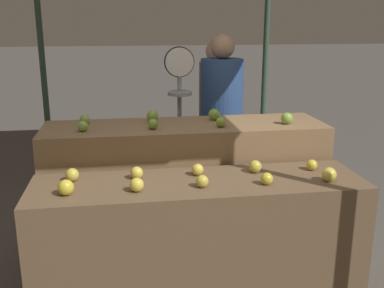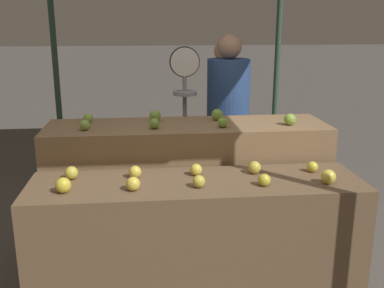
{
  "view_description": "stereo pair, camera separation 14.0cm",
  "coord_description": "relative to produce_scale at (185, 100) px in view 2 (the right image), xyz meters",
  "views": [
    {
      "loc": [
        -0.43,
        -2.5,
        1.78
      ],
      "look_at": [
        0.0,
        0.3,
        1.0
      ],
      "focal_mm": 42.0,
      "sensor_mm": 36.0,
      "label": 1
    },
    {
      "loc": [
        -0.29,
        -2.52,
        1.78
      ],
      "look_at": [
        0.0,
        0.3,
        1.0
      ],
      "focal_mm": 42.0,
      "sensor_mm": 36.0,
      "label": 2
    }
  ],
  "objects": [
    {
      "name": "display_counter_front",
      "position": [
        -0.03,
        -1.19,
        -0.71
      ],
      "size": [
        2.01,
        0.55,
        0.85
      ],
      "primitive_type": "cube",
      "color": "brown",
      "rests_on": "ground_plane"
    },
    {
      "name": "display_counter_back",
      "position": [
        -0.03,
        -0.59,
        -0.6
      ],
      "size": [
        2.01,
        0.55,
        1.06
      ],
      "primitive_type": "cube",
      "color": "olive",
      "rests_on": "ground_plane"
    },
    {
      "name": "apple_front_0",
      "position": [
        -0.8,
        -1.3,
        -0.24
      ],
      "size": [
        0.09,
        0.09,
        0.09
      ],
      "primitive_type": "sphere",
      "color": "gold",
      "rests_on": "display_counter_front"
    },
    {
      "name": "apple_front_1",
      "position": [
        -0.41,
        -1.3,
        -0.24
      ],
      "size": [
        0.08,
        0.08,
        0.08
      ],
      "primitive_type": "sphere",
      "color": "yellow",
      "rests_on": "display_counter_front"
    },
    {
      "name": "apple_front_2",
      "position": [
        -0.03,
        -1.29,
        -0.25
      ],
      "size": [
        0.07,
        0.07,
        0.07
      ],
      "primitive_type": "sphere",
      "color": "gold",
      "rests_on": "display_counter_front"
    },
    {
      "name": "apple_front_3",
      "position": [
        0.35,
        -1.31,
        -0.25
      ],
      "size": [
        0.07,
        0.07,
        0.07
      ],
      "primitive_type": "sphere",
      "color": "gold",
      "rests_on": "display_counter_front"
    },
    {
      "name": "apple_front_4",
      "position": [
        0.73,
        -1.31,
        -0.24
      ],
      "size": [
        0.09,
        0.09,
        0.09
      ],
      "primitive_type": "sphere",
      "color": "yellow",
      "rests_on": "display_counter_front"
    },
    {
      "name": "apple_front_5",
      "position": [
        -0.79,
        -1.08,
        -0.24
      ],
      "size": [
        0.08,
        0.08,
        0.08
      ],
      "primitive_type": "sphere",
      "color": "gold",
      "rests_on": "display_counter_front"
    },
    {
      "name": "apple_front_6",
      "position": [
        -0.4,
        -1.09,
        -0.24
      ],
      "size": [
        0.08,
        0.08,
        0.08
      ],
      "primitive_type": "sphere",
      "color": "yellow",
      "rests_on": "display_counter_front"
    },
    {
      "name": "apple_front_7",
      "position": [
        -0.03,
        -1.08,
        -0.25
      ],
      "size": [
        0.07,
        0.07,
        0.07
      ],
      "primitive_type": "sphere",
      "color": "yellow",
      "rests_on": "display_counter_front"
    },
    {
      "name": "apple_front_8",
      "position": [
        0.34,
        -1.09,
        -0.24
      ],
      "size": [
        0.08,
        0.08,
        0.08
      ],
      "primitive_type": "sphere",
      "color": "gold",
      "rests_on": "display_counter_front"
    },
    {
      "name": "apple_front_9",
      "position": [
        0.72,
        -1.1,
        -0.25
      ],
      "size": [
        0.07,
        0.07,
        0.07
      ],
      "primitive_type": "sphere",
      "color": "gold",
      "rests_on": "display_counter_front"
    },
    {
      "name": "apple_back_0",
      "position": [
        -0.74,
        -0.7,
        -0.03
      ],
      "size": [
        0.07,
        0.07,
        0.07
      ],
      "primitive_type": "sphere",
      "color": "#8EB247",
      "rests_on": "display_counter_back"
    },
    {
      "name": "apple_back_1",
      "position": [
        -0.27,
        -0.7,
        -0.03
      ],
      "size": [
        0.07,
        0.07,
        0.07
      ],
      "primitive_type": "sphere",
      "color": "#7AA338",
      "rests_on": "display_counter_back"
    },
    {
      "name": "apple_back_2",
      "position": [
        0.2,
        -0.71,
        -0.03
      ],
      "size": [
        0.07,
        0.07,
        0.07
      ],
      "primitive_type": "sphere",
      "color": "#7AA338",
      "rests_on": "display_counter_back"
    },
    {
      "name": "apple_back_3",
      "position": [
        0.69,
        -0.69,
        -0.03
      ],
      "size": [
        0.08,
        0.08,
        0.08
      ],
      "primitive_type": "sphere",
      "color": "#84AD3D",
      "rests_on": "display_counter_back"
    },
    {
      "name": "apple_back_4",
      "position": [
        -0.74,
        -0.47,
        -0.03
      ],
      "size": [
        0.07,
        0.07,
        0.07
      ],
      "primitive_type": "sphere",
      "color": "#8EB247",
      "rests_on": "display_counter_back"
    },
    {
      "name": "apple_back_5",
      "position": [
        -0.26,
        -0.48,
        -0.03
      ],
      "size": [
        0.09,
        0.09,
        0.09
      ],
      "primitive_type": "sphere",
      "color": "#7AA338",
      "rests_on": "display_counter_back"
    },
    {
      "name": "apple_back_6",
      "position": [
        0.2,
        -0.48,
        -0.03
      ],
      "size": [
        0.08,
        0.08,
        0.08
      ],
      "primitive_type": "sphere",
      "color": "#7AA338",
      "rests_on": "display_counter_back"
    },
    {
      "name": "produce_scale",
      "position": [
        0.0,
        0.0,
        0.0
      ],
      "size": [
        0.25,
        0.2,
        1.57
      ],
      "color": "#99999E",
      "rests_on": "ground_plane"
    },
    {
      "name": "person_vendor_at_scale",
      "position": [
        0.42,
        0.25,
        -0.18
      ],
      "size": [
        0.48,
        0.48,
        1.67
      ],
      "rotation": [
        0.0,
        0.0,
        3.44
      ],
      "color": "#2D2D38",
      "rests_on": "ground_plane"
    },
    {
      "name": "person_customer_left",
      "position": [
        0.46,
        0.74,
        -0.21
      ],
      "size": [
        0.41,
        0.41,
        1.58
      ],
      "rotation": [
        0.0,
        0.0,
        3.41
      ],
      "color": "#2D2D38",
      "rests_on": "ground_plane"
    }
  ]
}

